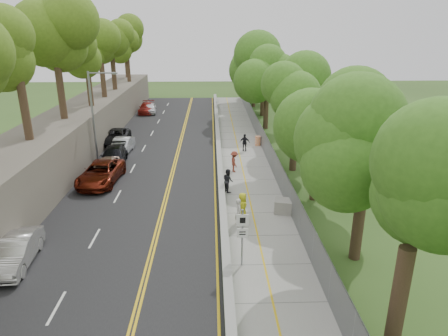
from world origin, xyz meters
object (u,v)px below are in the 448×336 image
(signpost, at_px, (242,232))
(person_far, at_px, (245,143))
(painter_0, at_px, (242,207))
(streetlight, at_px, (95,111))
(concrete_block, at_px, (285,206))
(car_2, at_px, (101,173))
(car_1, at_px, (16,252))
(construction_barrel, at_px, (258,141))

(signpost, relative_size, person_far, 1.81)
(painter_0, bearing_deg, streetlight, 44.15)
(concrete_block, bearing_deg, person_far, 96.24)
(signpost, height_order, painter_0, signpost)
(car_2, height_order, person_far, person_far)
(person_far, bearing_deg, streetlight, 26.30)
(car_2, height_order, painter_0, painter_0)
(car_1, xyz_separation_m, painter_0, (11.83, 4.54, 0.19))
(concrete_block, bearing_deg, signpost, -118.38)
(car_2, relative_size, painter_0, 3.12)
(person_far, bearing_deg, signpost, 99.64)
(car_1, xyz_separation_m, person_far, (13.18, 19.26, 0.13))
(construction_barrel, height_order, person_far, person_far)
(streetlight, height_order, construction_barrel, streetlight)
(signpost, xyz_separation_m, car_1, (-11.43, 0.47, -1.19))
(construction_barrel, relative_size, concrete_block, 0.73)
(construction_barrel, height_order, car_1, car_1)
(construction_barrel, height_order, painter_0, painter_0)
(car_1, bearing_deg, streetlight, 85.47)
(signpost, relative_size, concrete_block, 2.36)
(car_1, bearing_deg, car_2, 78.20)
(signpost, bearing_deg, streetlight, 124.08)
(streetlight, bearing_deg, signpost, -55.92)
(signpost, relative_size, construction_barrel, 3.25)
(car_2, xyz_separation_m, person_far, (11.80, 8.00, 0.07))
(car_2, distance_m, painter_0, 12.43)
(streetlight, xyz_separation_m, concrete_block, (14.76, -11.00, -4.15))
(signpost, xyz_separation_m, concrete_block, (3.25, 6.02, -1.47))
(car_1, height_order, person_far, person_far)
(signpost, distance_m, car_2, 15.50)
(signpost, xyz_separation_m, person_far, (1.75, 19.73, -1.06))
(streetlight, distance_m, car_1, 16.99)
(person_far, bearing_deg, car_2, 48.83)
(construction_barrel, distance_m, person_far, 2.47)
(concrete_block, bearing_deg, construction_barrel, 90.00)
(concrete_block, relative_size, car_1, 0.30)
(concrete_block, distance_m, person_far, 13.81)
(car_1, xyz_separation_m, car_2, (1.38, 11.27, 0.06))
(construction_barrel, distance_m, painter_0, 16.90)
(construction_barrel, height_order, car_2, car_2)
(construction_barrel, xyz_separation_m, person_far, (-1.50, -1.93, 0.38))
(concrete_block, bearing_deg, car_1, -159.31)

